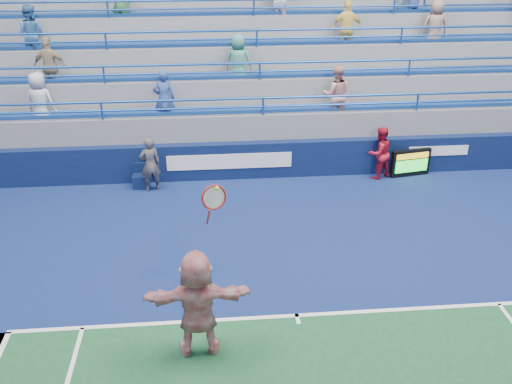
{
  "coord_description": "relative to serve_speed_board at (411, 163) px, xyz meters",
  "views": [
    {
      "loc": [
        -1.58,
        -8.76,
        7.13
      ],
      "look_at": [
        -0.58,
        2.5,
        1.5
      ],
      "focal_mm": 40.0,
      "sensor_mm": 36.0,
      "label": 1
    }
  ],
  "objects": [
    {
      "name": "ground",
      "position": [
        -4.33,
        -6.17,
        -0.42
      ],
      "size": [
        120.0,
        120.0,
        0.0
      ],
      "primitive_type": "plane",
      "color": "#333538"
    },
    {
      "name": "sponsor_wall",
      "position": [
        -4.32,
        0.33,
        0.13
      ],
      "size": [
        18.0,
        0.32,
        1.1
      ],
      "color": "#0A153B",
      "rests_on": "ground"
    },
    {
      "name": "bleacher_stand",
      "position": [
        -4.33,
        4.11,
        1.12
      ],
      "size": [
        18.0,
        5.6,
        6.13
      ],
      "color": "slate",
      "rests_on": "ground"
    },
    {
      "name": "serve_speed_board",
      "position": [
        0.0,
        0.0,
        0.0
      ],
      "size": [
        1.21,
        0.33,
        0.83
      ],
      "color": "black",
      "rests_on": "ground"
    },
    {
      "name": "judge_chair",
      "position": [
        -7.89,
        -0.07,
        -0.2
      ],
      "size": [
        0.41,
        0.41,
        0.7
      ],
      "color": "#0C183D",
      "rests_on": "ground"
    },
    {
      "name": "tennis_player",
      "position": [
        -6.21,
        -6.94,
        0.61
      ],
      "size": [
        1.91,
        0.64,
        3.28
      ],
      "color": "silver",
      "rests_on": "ground"
    },
    {
      "name": "line_judge",
      "position": [
        -7.54,
        -0.29,
        0.37
      ],
      "size": [
        0.66,
        0.53,
        1.58
      ],
      "primitive_type": "imported",
      "rotation": [
        0.0,
        0.0,
        3.44
      ],
      "color": "#131935",
      "rests_on": "ground"
    },
    {
      "name": "ball_girl",
      "position": [
        -0.98,
        -0.03,
        0.37
      ],
      "size": [
        0.94,
        0.85,
        1.57
      ],
      "primitive_type": "imported",
      "rotation": [
        0.0,
        0.0,
        3.54
      ],
      "color": "#AC1325",
      "rests_on": "ground"
    }
  ]
}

